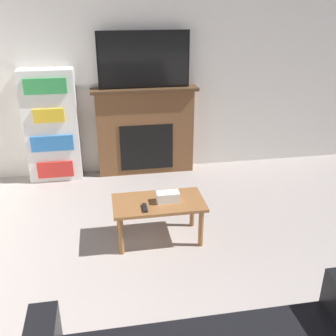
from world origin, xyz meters
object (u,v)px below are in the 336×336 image
at_px(coffee_table, 159,207).
at_px(bookshelf, 52,127).
at_px(fireplace, 145,131).
at_px(tv, 144,60).

bearing_deg(coffee_table, bookshelf, 123.95).
xyz_separation_m(fireplace, bookshelf, (-1.22, -0.02, 0.13)).
height_order(tv, coffee_table, tv).
bearing_deg(coffee_table, fireplace, 87.26).
xyz_separation_m(tv, bookshelf, (-1.22, -0.00, -0.81)).
relative_size(tv, coffee_table, 1.31).
bearing_deg(fireplace, bookshelf, -178.91).
xyz_separation_m(fireplace, tv, (-0.00, -0.02, 0.94)).
bearing_deg(bookshelf, coffee_table, -56.05).
bearing_deg(coffee_table, tv, 87.23).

